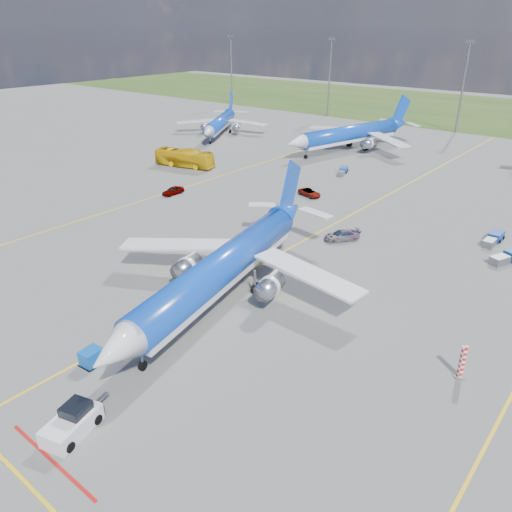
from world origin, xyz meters
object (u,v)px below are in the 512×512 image
Objects in this scene: service_car_b at (310,193)px; service_car_a at (173,191)px; warning_post at (462,362)px; bg_jet_nw at (220,135)px; apron_bus at (185,158)px; service_car_c at (342,235)px; baggage_tug_c at (343,171)px; uld_container at (92,357)px; bg_jet_nnw at (349,150)px; pushback_tug at (73,422)px; baggage_tug_e at (510,256)px; baggage_tug_w at (494,238)px; main_airliner at (224,298)px.

service_car_a is at bearing 144.70° from service_car_b.
warning_post is 102.16m from bg_jet_nw.
bg_jet_nw is 32.64m from apron_bus.
service_car_c is 33.14m from baggage_tug_c.
apron_bus is at bearing 124.29° from uld_container.
service_car_a is 0.82× the size of baggage_tug_c.
service_car_a is (-29.53, 36.07, -0.01)m from uld_container.
bg_jet_nnw is 20.40m from baggage_tug_c.
pushback_tug is 0.48× the size of apron_bus.
uld_container is 0.31× the size of baggage_tug_e.
warning_post is at bearing -16.98° from service_car_a.
bg_jet_nw is 81.81m from baggage_tug_w.
bg_jet_nnw is 87.05m from uld_container.
warning_post is 30.87m from uld_container.
main_airliner is 10.01× the size of service_car_a.
main_airliner reaches higher than baggage_tug_w.
baggage_tug_c is at bearing 172.36° from baggage_tug_e.
warning_post reaches higher than pushback_tug.
service_car_b is at bearing 97.16° from uld_container.
bg_jet_nnw is at bearing 156.23° from service_car_c.
service_car_b is at bearing 179.87° from baggage_tug_w.
baggage_tug_w is at bearing -46.44° from baggage_tug_c.
apron_bus is (16.37, -28.19, 1.77)m from bg_jet_nw.
main_airliner is at bearing -116.19° from baggage_tug_w.
uld_container is 0.40× the size of service_car_b.
uld_container is at bearing -56.65° from service_car_c.
pushback_tug is 7.86m from uld_container.
pushback_tug is (4.62, -20.78, 0.82)m from main_airliner.
uld_container is (-5.71, 5.40, -0.12)m from pushback_tug.
baggage_tug_w is (60.14, -0.79, -1.23)m from apron_bus.
baggage_tug_e is at bearing 96.27° from warning_post.
apron_bus is 30.30m from service_car_b.
bg_jet_nw reaches higher than service_car_a.
bg_jet_nw is at bearing 17.16° from apron_bus.
warning_post reaches higher than service_car_b.
pushback_tug is (28.48, -89.41, 0.82)m from bg_jet_nnw.
uld_container is 0.43× the size of service_car_a.
uld_container is at bearing -84.11° from bg_jet_nw.
main_airliner reaches higher than bg_jet_nw.
warning_post is 0.24× the size of apron_bus.
baggage_tug_w is at bearing -51.29° from bg_jet_nw.
uld_container is at bearing -109.46° from baggage_tug_w.
baggage_tug_e is (33.13, -5.65, -0.02)m from service_car_b.
service_car_c reaches higher than service_car_b.
bg_jet_nw is 6.65× the size of baggage_tug_w.
warning_post reaches higher than service_car_a.
bg_jet_nnw is 59.87m from baggage_tug_e.
baggage_tug_c is at bearing 63.28° from service_car_a.
apron_bus is 3.13× the size of service_car_a.
service_car_c is (2.80, 37.02, -0.00)m from uld_container.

